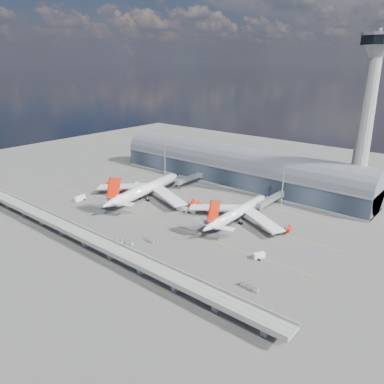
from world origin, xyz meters
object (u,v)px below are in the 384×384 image
Objects in this scene: service_truck_5 at (137,184)px; cargo_train_2 at (249,287)px; service_truck_1 at (192,211)px; service_truck_4 at (210,208)px; floodlight_mast_right at (283,186)px; floodlight_mast_left at (165,160)px; service_truck_0 at (80,198)px; service_truck_3 at (259,256)px; cargo_train_1 at (124,242)px; airliner_left at (145,190)px; cargo_train_0 at (149,240)px; airliner_right at (238,213)px; service_truck_2 at (182,209)px; control_tower at (365,124)px.

service_truck_5 is 0.67× the size of cargo_train_2.
service_truck_1 is 11.87m from service_truck_4.
floodlight_mast_right is 46.62m from service_truck_4.
floodlight_mast_left is 75.69m from service_truck_0.
cargo_train_1 is at bearing -125.15° from service_truck_3.
airliner_left reaches higher than cargo_train_2.
service_truck_4 is at bearing -25.66° from floodlight_mast_left.
cargo_train_2 reaches higher than cargo_train_0.
service_truck_5 reaches higher than cargo_train_0.
service_truck_0 is 76.24m from service_truck_1.
airliner_right is 92.02m from service_truck_5.
service_truck_0 reaches higher than service_truck_1.
service_truck_4 is 0.72× the size of cargo_train_2.
floodlight_mast_left is 100.00m from floodlight_mast_right.
service_truck_0 is (-5.92, -74.51, -11.93)m from floodlight_mast_left.
floodlight_mast_left is 99.24m from airliner_right.
service_truck_3 is 0.69× the size of cargo_train_2.
service_truck_2 is at bearing 25.76° from cargo_train_1.
floodlight_mast_right reaches higher than cargo_train_2.
floodlight_mast_right reaches higher than service_truck_5.
service_truck_3 is 0.96× the size of service_truck_4.
service_truck_2 is 1.21× the size of service_truck_4.
airliner_right reaches higher than service_truck_4.
service_truck_1 is 0.84× the size of service_truck_3.
service_truck_4 is at bearing 176.41° from service_truck_3.
service_truck_2 is (32.24, 0.49, -5.37)m from airliner_left.
service_truck_3 is at bearing -97.62° from control_tower.
service_truck_5 is at bearing 45.66° from cargo_train_0.
service_truck_1 is (-71.15, -71.78, -50.28)m from control_tower.
airliner_left is 13.02× the size of service_truck_3.
cargo_train_0 is (7.34, -42.60, -0.55)m from service_truck_1.
control_tower is 20.57× the size of service_truck_1.
service_truck_5 is at bearing -156.82° from control_tower.
control_tower reaches higher than cargo_train_1.
control_tower is 12.44× the size of service_truck_0.
service_truck_5 is at bearing 62.38° from cargo_train_1.
service_truck_4 is (-21.73, 3.21, -3.75)m from airliner_right.
control_tower is at bearing 58.45° from service_truck_4.
cargo_train_0 is 12.48m from cargo_train_1.
airliner_left reaches higher than cargo_train_1.
floodlight_mast_right reaches higher than service_truck_4.
control_tower reaches higher than service_truck_0.
service_truck_5 reaches higher than cargo_train_1.
service_truck_0 is 86.25m from service_truck_4.
control_tower is 17.37× the size of service_truck_3.
control_tower is at bearing -11.35° from cargo_train_1.
floodlight_mast_left reaches higher than service_truck_5.
airliner_right is 36.02m from service_truck_2.
floodlight_mast_right is at bearing 0.00° from floodlight_mast_left.
floodlight_mast_left is 160.37m from cargo_train_2.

